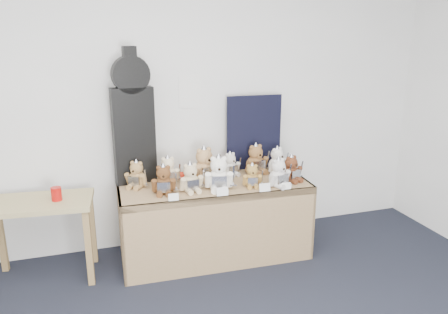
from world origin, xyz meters
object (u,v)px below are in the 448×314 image
object	(u,v)px
teddy_front_end	(291,170)
teddy_back_centre_left	(205,166)
teddy_front_far_right	(279,174)
teddy_back_far_left	(137,175)
teddy_front_right	(252,176)
teddy_front_centre	(219,175)
teddy_back_end	(277,161)
teddy_front_far_left	(164,181)
display_table	(216,201)
teddy_front_left	(191,179)
side_table	(40,215)
guitar_case	(133,118)
teddy_back_right	(256,160)
teddy_back_left	(168,171)
red_cup	(56,194)
teddy_back_centre_right	(230,165)

from	to	relation	value
teddy_front_end	teddy_back_centre_left	bearing A→B (deg)	142.07
teddy_front_far_right	teddy_back_far_left	size ratio (longest dim) A/B	1.07
teddy_front_right	teddy_front_far_right	xyz separation A→B (m)	(0.22, -0.06, 0.02)
teddy_front_far_right	teddy_back_far_left	xyz separation A→B (m)	(-1.15, 0.34, -0.01)
teddy_front_end	teddy_front_centre	bearing A→B (deg)	161.25
teddy_front_end	teddy_back_end	xyz separation A→B (m)	(-0.02, 0.26, 0.00)
teddy_front_centre	teddy_front_far_left	bearing A→B (deg)	-172.80
display_table	teddy_front_far_right	xyz separation A→B (m)	(0.51, -0.18, 0.26)
display_table	teddy_front_left	bearing A→B (deg)	-161.14
teddy_front_right	side_table	bearing A→B (deg)	-174.47
side_table	guitar_case	bearing A→B (deg)	19.21
teddy_front_far_left	teddy_back_right	size ratio (longest dim) A/B	0.88
teddy_front_centre	teddy_back_right	world-z (taller)	teddy_front_centre
teddy_back_end	teddy_back_left	bearing A→B (deg)	156.02
red_cup	teddy_back_end	bearing A→B (deg)	2.98
display_table	teddy_back_right	world-z (taller)	teddy_back_right
red_cup	teddy_back_far_left	bearing A→B (deg)	8.24
teddy_back_right	guitar_case	bearing A→B (deg)	163.14
red_cup	teddy_front_right	bearing A→B (deg)	-6.86
display_table	side_table	bearing A→B (deg)	177.96
guitar_case	teddy_back_far_left	bearing A→B (deg)	-102.74
teddy_front_far_right	teddy_back_centre_right	size ratio (longest dim) A/B	1.15
teddy_front_end	guitar_case	bearing A→B (deg)	143.91
teddy_back_left	teddy_back_far_left	bearing A→B (deg)	-170.94
teddy_back_far_left	red_cup	bearing A→B (deg)	-138.61
teddy_back_centre_right	teddy_back_end	xyz separation A→B (m)	(0.44, -0.06, 0.01)
teddy_front_far_right	teddy_back_end	size ratio (longest dim) A/B	1.02
red_cup	teddy_front_right	distance (m)	1.58
side_table	teddy_back_far_left	size ratio (longest dim) A/B	3.25
teddy_back_centre_right	teddy_back_right	distance (m)	0.25
teddy_front_right	teddy_back_far_left	xyz separation A→B (m)	(-0.94, 0.28, 0.01)
teddy_front_far_left	teddy_back_right	world-z (taller)	teddy_back_right
teddy_front_left	teddy_front_right	size ratio (longest dim) A/B	1.21
teddy_back_left	teddy_back_right	size ratio (longest dim) A/B	0.87
teddy_front_far_left	teddy_back_right	xyz separation A→B (m)	(0.91, 0.28, 0.01)
teddy_front_far_right	teddy_back_end	world-z (taller)	teddy_front_far_right
teddy_back_centre_right	teddy_back_right	bearing A→B (deg)	-18.32
red_cup	teddy_back_centre_right	distance (m)	1.50
teddy_front_centre	teddy_front_end	world-z (taller)	teddy_front_centre
side_table	teddy_front_far_left	world-z (taller)	teddy_front_far_left
guitar_case	teddy_back_centre_right	xyz separation A→B (m)	(0.84, -0.07, -0.47)
display_table	teddy_back_right	bearing A→B (deg)	27.91
teddy_front_centre	teddy_back_centre_right	world-z (taller)	teddy_front_centre
teddy_front_centre	teddy_front_right	distance (m)	0.29
teddy_front_centre	teddy_front_far_right	size ratio (longest dim) A/B	1.17
teddy_front_far_right	teddy_front_end	bearing A→B (deg)	9.59
teddy_front_left	teddy_front_right	bearing A→B (deg)	-12.85
teddy_front_right	teddy_back_end	world-z (taller)	teddy_back_end
side_table	teddy_front_left	xyz separation A→B (m)	(1.19, -0.17, 0.24)
teddy_front_left	teddy_front_far_right	xyz separation A→B (m)	(0.74, -0.11, 0.00)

